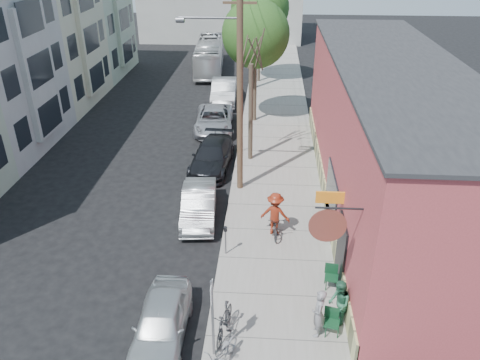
# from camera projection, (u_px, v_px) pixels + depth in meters

# --- Properties ---
(ground) EXTENTS (120.00, 120.00, 0.00)m
(ground) POSITION_uv_depth(u_px,v_px,m) (168.00, 258.00, 18.37)
(ground) COLOR black
(sidewalk) EXTENTS (4.50, 58.00, 0.15)m
(sidewalk) POSITION_uv_depth(u_px,v_px,m) (276.00, 145.00, 27.75)
(sidewalk) COLOR gray
(sidewalk) RESTS_ON ground
(cafe_building) EXTENTS (6.60, 20.20, 6.61)m
(cafe_building) POSITION_uv_depth(u_px,v_px,m) (386.00, 136.00, 20.67)
(cafe_building) COLOR #AA3F44
(cafe_building) RESTS_ON ground
(apartment_row) EXTENTS (6.30, 32.00, 9.00)m
(apartment_row) POSITION_uv_depth(u_px,v_px,m) (21.00, 54.00, 29.22)
(apartment_row) COLOR #A1B195
(apartment_row) RESTS_ON ground
(sign_post) EXTENTS (0.07, 0.45, 2.80)m
(sign_post) POSITION_uv_depth(u_px,v_px,m) (212.00, 312.00, 13.24)
(sign_post) COLOR slate
(sign_post) RESTS_ON sidewalk
(parking_meter_near) EXTENTS (0.14, 0.14, 1.24)m
(parking_meter_near) POSITION_uv_depth(u_px,v_px,m) (226.00, 236.00, 17.98)
(parking_meter_near) COLOR slate
(parking_meter_near) RESTS_ON sidewalk
(parking_meter_far) EXTENTS (0.14, 0.14, 1.24)m
(parking_meter_far) POSITION_uv_depth(u_px,v_px,m) (241.00, 138.00, 26.43)
(parking_meter_far) COLOR slate
(parking_meter_far) RESTS_ON sidewalk
(utility_pole_near) EXTENTS (3.57, 0.28, 10.00)m
(utility_pole_near) POSITION_uv_depth(u_px,v_px,m) (239.00, 83.00, 20.59)
(utility_pole_near) COLOR #503A28
(utility_pole_near) RESTS_ON sidewalk
(utility_pole_far) EXTENTS (1.80, 0.28, 10.00)m
(utility_pole_far) POSITION_uv_depth(u_px,v_px,m) (254.00, 20.00, 35.03)
(utility_pole_far) COLOR #503A28
(utility_pole_far) RESTS_ON sidewalk
(tree_bare) EXTENTS (0.24, 0.24, 5.27)m
(tree_bare) POSITION_uv_depth(u_px,v_px,m) (251.00, 113.00, 24.74)
(tree_bare) COLOR #44392C
(tree_bare) RESTS_ON sidewalk
(tree_leafy_mid) EXTENTS (4.17, 4.17, 7.66)m
(tree_leafy_mid) POSITION_uv_depth(u_px,v_px,m) (256.00, 34.00, 28.59)
(tree_leafy_mid) COLOR #44392C
(tree_leafy_mid) RESTS_ON sidewalk
(tree_leafy_far) EXTENTS (4.57, 4.57, 8.10)m
(tree_leafy_far) POSITION_uv_depth(u_px,v_px,m) (260.00, 8.00, 36.49)
(tree_leafy_far) COLOR #44392C
(tree_leafy_far) RESTS_ON sidewalk
(patio_chair_a) EXTENTS (0.58, 0.58, 0.88)m
(patio_chair_a) POSITION_uv_depth(u_px,v_px,m) (331.00, 277.00, 16.44)
(patio_chair_a) COLOR #103A20
(patio_chair_a) RESTS_ON sidewalk
(patio_chair_b) EXTENTS (0.61, 0.61, 0.88)m
(patio_chair_b) POSITION_uv_depth(u_px,v_px,m) (332.00, 323.00, 14.54)
(patio_chair_b) COLOR #103A20
(patio_chair_b) RESTS_ON sidewalk
(patron_grey) EXTENTS (0.45, 0.65, 1.69)m
(patron_grey) POSITION_uv_depth(u_px,v_px,m) (319.00, 313.00, 14.34)
(patron_grey) COLOR gray
(patron_grey) RESTS_ON sidewalk
(patron_green) EXTENTS (0.67, 0.84, 1.64)m
(patron_green) POSITION_uv_depth(u_px,v_px,m) (339.00, 303.00, 14.77)
(patron_green) COLOR #286547
(patron_green) RESTS_ON sidewalk
(cyclist) EXTENTS (1.34, 0.94, 1.89)m
(cyclist) POSITION_uv_depth(u_px,v_px,m) (275.00, 214.00, 19.17)
(cyclist) COLOR maroon
(cyclist) RESTS_ON sidewalk
(cyclist_bike) EXTENTS (0.80, 1.89, 0.97)m
(cyclist_bike) POSITION_uv_depth(u_px,v_px,m) (275.00, 223.00, 19.39)
(cyclist_bike) COLOR black
(cyclist_bike) RESTS_ON sidewalk
(parked_bike_a) EXTENTS (0.78, 1.81, 1.05)m
(parked_bike_a) POSITION_uv_depth(u_px,v_px,m) (224.00, 322.00, 14.47)
(parked_bike_a) COLOR black
(parked_bike_a) RESTS_ON sidewalk
(parked_bike_b) EXTENTS (1.26, 1.88, 0.93)m
(parked_bike_b) POSITION_uv_depth(u_px,v_px,m) (222.00, 355.00, 13.40)
(parked_bike_b) COLOR slate
(parked_bike_b) RESTS_ON sidewalk
(car_0) EXTENTS (1.63, 3.93, 1.33)m
(car_0) POSITION_uv_depth(u_px,v_px,m) (161.00, 323.00, 14.45)
(car_0) COLOR #BABFC2
(car_0) RESTS_ON ground
(car_1) EXTENTS (1.81, 4.24, 1.36)m
(car_1) POSITION_uv_depth(u_px,v_px,m) (199.00, 204.00, 20.63)
(car_1) COLOR #9EA2A5
(car_1) RESTS_ON ground
(car_2) EXTENTS (2.29, 4.90, 1.39)m
(car_2) POSITION_uv_depth(u_px,v_px,m) (212.00, 156.00, 24.97)
(car_2) COLOR black
(car_2) RESTS_ON ground
(car_3) EXTENTS (2.61, 5.12, 1.39)m
(car_3) POSITION_uv_depth(u_px,v_px,m) (214.00, 120.00, 29.73)
(car_3) COLOR #B0B1B8
(car_3) RESTS_ON ground
(car_4) EXTENTS (1.99, 5.09, 1.65)m
(car_4) POSITION_uv_depth(u_px,v_px,m) (224.00, 91.00, 34.49)
(car_4) COLOR #979B9E
(car_4) RESTS_ON ground
(bus) EXTENTS (2.98, 9.82, 2.70)m
(bus) POSITION_uv_depth(u_px,v_px,m) (209.00, 55.00, 42.10)
(bus) COLOR white
(bus) RESTS_ON ground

